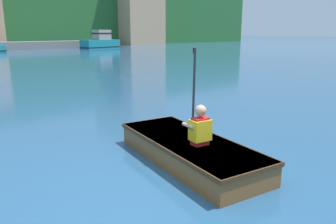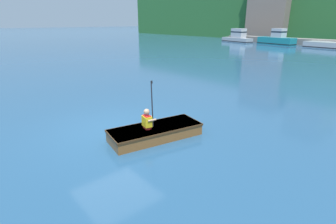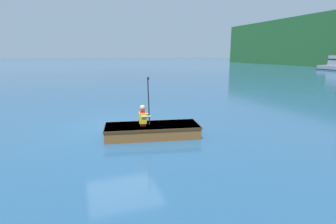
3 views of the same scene
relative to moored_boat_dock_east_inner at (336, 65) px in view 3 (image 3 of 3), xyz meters
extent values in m
plane|color=navy|center=(19.81, -34.95, -0.79)|extent=(300.00, 300.00, 0.00)
cube|color=#9EA3A8|center=(-0.11, 0.02, -0.44)|extent=(5.88, 2.56, 0.70)
cube|color=black|center=(-0.11, 0.02, -0.67)|extent=(5.93, 2.61, 0.10)
cube|color=brown|center=(21.24, -34.26, -0.61)|extent=(1.50, 2.87, 0.36)
cube|color=#432A13|center=(21.24, -34.26, -0.46)|extent=(1.55, 2.92, 0.06)
cube|color=#432A13|center=(21.24, -34.26, -0.47)|extent=(1.25, 2.46, 0.02)
cone|color=brown|center=(21.48, -32.97, -0.59)|extent=(0.42, 0.42, 0.33)
cube|color=brown|center=(21.20, -34.46, -0.48)|extent=(0.98, 0.33, 0.03)
cube|color=red|center=(21.19, -34.52, -0.22)|extent=(0.27, 0.20, 0.41)
cube|color=yellow|center=(21.19, -34.52, -0.20)|extent=(0.32, 0.26, 0.31)
sphere|color=tan|center=(21.19, -34.52, 0.09)|extent=(0.17, 0.17, 0.17)
cylinder|color=tan|center=(21.35, -34.46, -0.14)|extent=(0.10, 0.27, 0.06)
cylinder|color=tan|center=(21.06, -34.41, -0.14)|extent=(0.10, 0.27, 0.06)
cylinder|color=#232328|center=(21.22, -34.35, 0.28)|extent=(0.05, 0.07, 1.39)
cylinder|color=black|center=(21.22, -34.35, 0.94)|extent=(0.05, 0.05, 0.08)
camera|label=1|loc=(17.78, -37.65, 1.19)|focal=35.00mm
camera|label=2|loc=(26.97, -38.69, 2.55)|focal=28.00mm
camera|label=3|loc=(28.44, -36.31, 1.62)|focal=28.00mm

